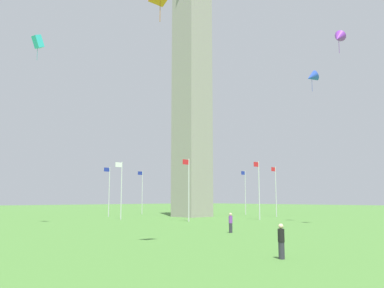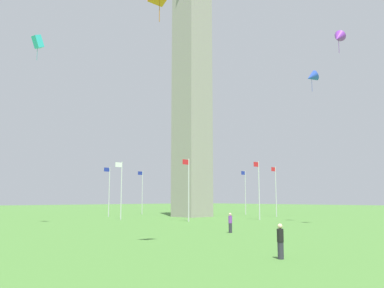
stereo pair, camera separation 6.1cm
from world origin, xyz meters
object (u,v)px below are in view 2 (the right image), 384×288
flagpole_ne (188,187)px  flagpole_s (245,190)px  obelisk_monument (192,83)px  person_black_shirt (280,241)px  flagpole_se (276,189)px  flagpole_w (142,190)px  flagpole_sw (194,191)px  flagpole_n (121,188)px  kite_cyan_box (38,42)px  kite_purple_delta (338,38)px  person_purple_shirt (230,223)px  flagpole_e (259,187)px  kite_blue_delta (312,77)px  flagpole_nw (109,189)px

flagpole_ne → flagpole_s: bearing=-157.5°
obelisk_monument → person_black_shirt: 49.96m
flagpole_se → flagpole_w: (9.41, -22.72, 0.00)m
flagpole_sw → person_black_shirt: (37.18, 45.26, -3.52)m
flagpole_n → flagpole_ne: (-3.90, 9.41, 0.00)m
kite_cyan_box → kite_purple_delta: 32.38m
flagpole_ne → person_purple_shirt: (8.85, 14.85, -3.52)m
person_black_shirt → flagpole_e: bearing=-42.9°
flagpole_w → flagpole_se: bearing=112.5°
person_purple_shirt → flagpole_n: bearing=8.6°
kite_cyan_box → flagpole_ne: bearing=165.2°
flagpole_n → person_purple_shirt: (4.96, 24.25, -3.52)m
obelisk_monument → flagpole_sw: (-9.35, -9.41, -17.37)m
flagpole_ne → flagpole_se: size_ratio=1.00×
flagpole_e → flagpole_sw: (-9.41, -22.72, 0.00)m
flagpole_e → person_black_shirt: 35.94m
flagpole_n → flagpole_e: size_ratio=1.00×
flagpole_ne → kite_purple_delta: bearing=101.1°
flagpole_w → person_purple_shirt: flagpole_w is taller
kite_cyan_box → kite_purple_delta: kite_cyan_box is taller
flagpole_e → obelisk_monument: bearing=-90.3°
flagpole_n → flagpole_se: same height
person_black_shirt → kite_purple_delta: kite_purple_delta is taller
person_purple_shirt → kite_blue_delta: bearing=-65.5°
flagpole_se → flagpole_nw: size_ratio=1.00×
flagpole_w → kite_purple_delta: (5.69, 41.75, 15.16)m
kite_cyan_box → flagpole_n: bearing=-162.2°
flagpole_n → flagpole_nw: same height
obelisk_monument → flagpole_se: (-9.35, 9.41, -17.37)m
flagpole_se → flagpole_s: same height
flagpole_s → person_purple_shirt: size_ratio=4.77×
obelisk_monument → person_black_shirt: bearing=52.2°
flagpole_e → flagpole_sw: bearing=-112.5°
person_black_shirt → kite_cyan_box: (-0.18, -31.26, 19.18)m
flagpole_s → flagpole_sw: (3.90, -9.41, 0.00)m
flagpole_sw → kite_blue_delta: kite_blue_delta is taller
obelisk_monument → flagpole_ne: size_ratio=5.48×
kite_purple_delta → flagpole_nw: bearing=-84.4°
flagpole_s → kite_purple_delta: (18.99, 28.44, 15.16)m
flagpole_se → person_purple_shirt: bearing=28.2°
flagpole_n → flagpole_sw: same height
flagpole_e → flagpole_s: size_ratio=1.00×
flagpole_sw → flagpole_w: same height
flagpole_ne → kite_blue_delta: bearing=118.8°
obelisk_monument → flagpole_nw: bearing=-44.8°
flagpole_nw → kite_blue_delta: bearing=103.0°
flagpole_n → flagpole_w: (-13.31, -13.31, 0.00)m
obelisk_monument → flagpole_se: bearing=134.8°
flagpole_e → kite_blue_delta: size_ratio=3.07×
flagpole_ne → kite_blue_delta: (-7.47, 13.61, 12.91)m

